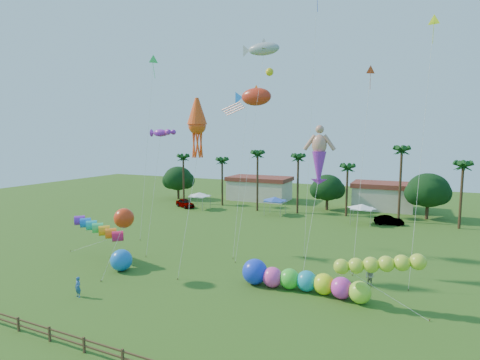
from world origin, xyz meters
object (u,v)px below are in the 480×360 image
at_px(car_a, 185,203).
at_px(spectator_a, 78,287).
at_px(car_b, 389,220).
at_px(blue_ball, 121,260).
at_px(spectator_b, 370,276).
at_px(caterpillar_inflatable, 298,280).

height_order(car_a, spectator_a, spectator_a).
distance_m(car_a, spectator_a, 39.28).
bearing_deg(car_b, spectator_a, 138.33).
relative_size(spectator_a, blue_ball, 0.80).
bearing_deg(spectator_a, car_a, 119.61).
relative_size(spectator_b, blue_ball, 0.80).
height_order(car_b, spectator_a, spectator_a).
relative_size(car_a, spectator_b, 2.74).
bearing_deg(blue_ball, spectator_a, -80.26).
bearing_deg(car_a, caterpillar_inflatable, -105.02).
bearing_deg(caterpillar_inflatable, spectator_a, -151.41).
distance_m(caterpillar_inflatable, blue_ball, 17.21).
relative_size(caterpillar_inflatable, blue_ball, 5.21).
height_order(spectator_b, caterpillar_inflatable, caterpillar_inflatable).
distance_m(car_b, spectator_b, 25.22).
bearing_deg(blue_ball, car_a, 112.36).
height_order(car_a, car_b, car_a).
distance_m(spectator_a, blue_ball, 6.28).
bearing_deg(blue_ball, spectator_b, 15.61).
distance_m(spectator_b, caterpillar_inflatable, 6.53).
distance_m(spectator_a, caterpillar_inflatable, 18.19).
relative_size(car_a, car_b, 1.11).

